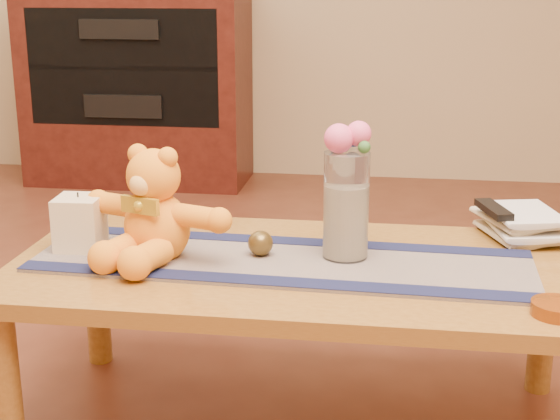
# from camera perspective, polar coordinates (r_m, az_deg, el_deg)

# --- Properties ---
(coffee_table_top) EXTENTS (1.40, 0.70, 0.04)m
(coffee_table_top) POSITION_cam_1_polar(r_m,az_deg,el_deg) (1.97, 1.44, -4.25)
(coffee_table_top) COLOR brown
(coffee_table_top) RESTS_ON floor
(table_leg_fl) EXTENTS (0.07, 0.07, 0.41)m
(table_leg_fl) POSITION_cam_1_polar(r_m,az_deg,el_deg) (1.99, -18.77, -12.11)
(table_leg_fl) COLOR brown
(table_leg_fl) RESTS_ON floor
(table_leg_bl) EXTENTS (0.07, 0.07, 0.41)m
(table_leg_bl) POSITION_cam_1_polar(r_m,az_deg,el_deg) (2.47, -12.79, -5.98)
(table_leg_bl) COLOR brown
(table_leg_bl) RESTS_ON floor
(table_leg_br) EXTENTS (0.07, 0.07, 0.41)m
(table_leg_br) POSITION_cam_1_polar(r_m,az_deg,el_deg) (2.35, 18.09, -7.51)
(table_leg_br) COLOR brown
(table_leg_br) RESTS_ON floor
(persian_runner) EXTENTS (1.21, 0.39, 0.01)m
(persian_runner) POSITION_cam_1_polar(r_m,az_deg,el_deg) (1.96, 0.12, -3.64)
(persian_runner) COLOR #1A1741
(persian_runner) RESTS_ON coffee_table_top
(runner_border_near) EXTENTS (1.20, 0.10, 0.00)m
(runner_border_near) POSITION_cam_1_polar(r_m,az_deg,el_deg) (1.82, -0.68, -5.01)
(runner_border_near) COLOR #131739
(runner_border_near) RESTS_ON persian_runner
(runner_border_far) EXTENTS (1.20, 0.10, 0.00)m
(runner_border_far) POSITION_cam_1_polar(r_m,az_deg,el_deg) (2.09, 0.81, -2.19)
(runner_border_far) COLOR #131739
(runner_border_far) RESTS_ON persian_runner
(teddy_bear) EXTENTS (0.46, 0.42, 0.26)m
(teddy_bear) POSITION_cam_1_polar(r_m,az_deg,el_deg) (1.97, -8.73, 0.38)
(teddy_bear) COLOR orange
(teddy_bear) RESTS_ON persian_runner
(pillar_candle) EXTENTS (0.12, 0.12, 0.13)m
(pillar_candle) POSITION_cam_1_polar(r_m,az_deg,el_deg) (2.08, -13.94, -0.87)
(pillar_candle) COLOR beige
(pillar_candle) RESTS_ON persian_runner
(candle_wick) EXTENTS (0.00, 0.00, 0.01)m
(candle_wick) POSITION_cam_1_polar(r_m,az_deg,el_deg) (2.06, -14.07, 1.05)
(candle_wick) COLOR black
(candle_wick) RESTS_ON pillar_candle
(glass_vase) EXTENTS (0.11, 0.11, 0.26)m
(glass_vase) POSITION_cam_1_polar(r_m,az_deg,el_deg) (1.95, 4.69, 0.32)
(glass_vase) COLOR silver
(glass_vase) RESTS_ON persian_runner
(potpourri_fill) EXTENTS (0.09, 0.09, 0.18)m
(potpourri_fill) POSITION_cam_1_polar(r_m,az_deg,el_deg) (1.96, 4.66, -0.78)
(potpourri_fill) COLOR beige
(potpourri_fill) RESTS_ON glass_vase
(rose_left) EXTENTS (0.07, 0.07, 0.07)m
(rose_left) POSITION_cam_1_polar(r_m,az_deg,el_deg) (1.90, 4.18, 5.06)
(rose_left) COLOR #F2558C
(rose_left) RESTS_ON glass_vase
(rose_right) EXTENTS (0.06, 0.06, 0.06)m
(rose_right) POSITION_cam_1_polar(r_m,az_deg,el_deg) (1.91, 5.57, 5.39)
(rose_right) COLOR #F2558C
(rose_right) RESTS_ON glass_vase
(blue_flower_back) EXTENTS (0.04, 0.04, 0.04)m
(blue_flower_back) POSITION_cam_1_polar(r_m,az_deg,el_deg) (1.94, 5.15, 5.08)
(blue_flower_back) COLOR #4F59AD
(blue_flower_back) RESTS_ON glass_vase
(blue_flower_side) EXTENTS (0.04, 0.04, 0.04)m
(blue_flower_side) POSITION_cam_1_polar(r_m,az_deg,el_deg) (1.93, 3.93, 4.80)
(blue_flower_side) COLOR #4F59AD
(blue_flower_side) RESTS_ON glass_vase
(leaf_sprig) EXTENTS (0.03, 0.03, 0.03)m
(leaf_sprig) POSITION_cam_1_polar(r_m,az_deg,el_deg) (1.89, 5.96, 4.43)
(leaf_sprig) COLOR #33662D
(leaf_sprig) RESTS_ON glass_vase
(bronze_ball) EXTENTS (0.08, 0.08, 0.06)m
(bronze_ball) POSITION_cam_1_polar(r_m,az_deg,el_deg) (1.98, -1.39, -2.36)
(bronze_ball) COLOR #513E1B
(bronze_ball) RESTS_ON persian_runner
(book_bottom) EXTENTS (0.23, 0.26, 0.02)m
(book_bottom) POSITION_cam_1_polar(r_m,az_deg,el_deg) (2.20, 14.60, -1.75)
(book_bottom) COLOR beige
(book_bottom) RESTS_ON coffee_table_top
(book_lower) EXTENTS (0.20, 0.25, 0.02)m
(book_lower) POSITION_cam_1_polar(r_m,az_deg,el_deg) (2.19, 14.79, -1.30)
(book_lower) COLOR beige
(book_lower) RESTS_ON book_bottom
(book_upper) EXTENTS (0.24, 0.27, 0.02)m
(book_upper) POSITION_cam_1_polar(r_m,az_deg,el_deg) (2.19, 14.49, -0.79)
(book_upper) COLOR beige
(book_upper) RESTS_ON book_lower
(book_top) EXTENTS (0.21, 0.25, 0.02)m
(book_top) POSITION_cam_1_polar(r_m,az_deg,el_deg) (2.18, 14.82, -0.34)
(book_top) COLOR beige
(book_top) RESTS_ON book_upper
(tv_remote) EXTENTS (0.09, 0.17, 0.02)m
(tv_remote) POSITION_cam_1_polar(r_m,az_deg,el_deg) (2.17, 14.83, 0.04)
(tv_remote) COLOR black
(tv_remote) RESTS_ON book_top
(amber_dish) EXTENTS (0.12, 0.12, 0.03)m
(amber_dish) POSITION_cam_1_polar(r_m,az_deg,el_deg) (1.76, 18.97, -6.61)
(amber_dish) COLOR #BF5914
(amber_dish) RESTS_ON coffee_table_top
(media_cabinet) EXTENTS (1.20, 0.50, 1.10)m
(media_cabinet) POSITION_cam_1_polar(r_m,az_deg,el_deg) (4.58, -10.01, 8.79)
(media_cabinet) COLOR black
(media_cabinet) RESTS_ON floor
(cabinet_cavity) EXTENTS (1.02, 0.03, 0.61)m
(cabinet_cavity) POSITION_cam_1_polar(r_m,az_deg,el_deg) (4.34, -11.05, 9.82)
(cabinet_cavity) COLOR black
(cabinet_cavity) RESTS_ON media_cabinet
(cabinet_shelf) EXTENTS (1.02, 0.20, 0.02)m
(cabinet_shelf) POSITION_cam_1_polar(r_m,az_deg,el_deg) (4.42, -10.69, 9.95)
(cabinet_shelf) COLOR black
(cabinet_shelf) RESTS_ON media_cabinet
(stereo_upper) EXTENTS (0.42, 0.28, 0.10)m
(stereo_upper) POSITION_cam_1_polar(r_m,az_deg,el_deg) (4.43, -10.74, 12.52)
(stereo_upper) COLOR black
(stereo_upper) RESTS_ON media_cabinet
(stereo_lower) EXTENTS (0.42, 0.28, 0.12)m
(stereo_lower) POSITION_cam_1_polar(r_m,az_deg,el_deg) (4.47, -10.47, 7.45)
(stereo_lower) COLOR black
(stereo_lower) RESTS_ON media_cabinet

